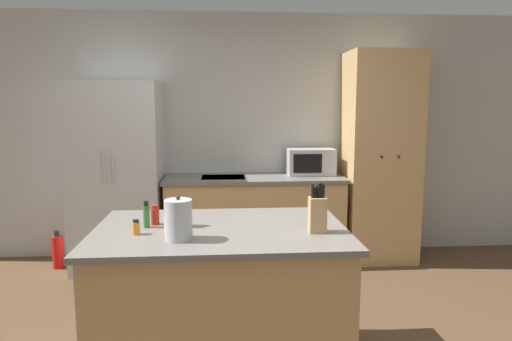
{
  "coord_description": "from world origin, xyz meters",
  "views": [
    {
      "loc": [
        -0.08,
        -2.64,
        1.64
      ],
      "look_at": [
        0.23,
        1.4,
        1.05
      ],
      "focal_mm": 32.0,
      "sensor_mm": 36.0,
      "label": 1
    }
  ],
  "objects": [
    {
      "name": "wall_back",
      "position": [
        0.0,
        2.33,
        1.3
      ],
      "size": [
        7.2,
        0.06,
        2.6
      ],
      "color": "#B2B2AD",
      "rests_on": "ground_plane"
    },
    {
      "name": "refrigerator",
      "position": [
        -1.12,
        1.96,
        0.93
      ],
      "size": [
        0.87,
        0.71,
        1.85
      ],
      "color": "#B7BABC",
      "rests_on": "ground_plane"
    },
    {
      "name": "back_counter",
      "position": [
        0.26,
        2.0,
        0.45
      ],
      "size": [
        1.84,
        0.64,
        0.9
      ],
      "color": "tan",
      "rests_on": "ground_plane"
    },
    {
      "name": "pantry_cabinet",
      "position": [
        1.57,
        2.0,
        1.09
      ],
      "size": [
        0.72,
        0.63,
        2.17
      ],
      "color": "tan",
      "rests_on": "ground_plane"
    },
    {
      "name": "kitchen_island",
      "position": [
        -0.09,
        0.01,
        0.46
      ],
      "size": [
        1.49,
        1.0,
        0.91
      ],
      "color": "tan",
      "rests_on": "ground_plane"
    },
    {
      "name": "microwave",
      "position": [
        0.86,
        2.11,
        1.04
      ],
      "size": [
        0.49,
        0.34,
        0.28
      ],
      "color": "#B2B5B7",
      "rests_on": "back_counter"
    },
    {
      "name": "knife_block",
      "position": [
        0.46,
        -0.13,
        1.02
      ],
      "size": [
        0.1,
        0.08,
        0.29
      ],
      "color": "tan",
      "rests_on": "kitchen_island"
    },
    {
      "name": "spice_bottle_tall_dark",
      "position": [
        -0.28,
        0.06,
        0.97
      ],
      "size": [
        0.04,
        0.04,
        0.13
      ],
      "color": "#B2281E",
      "rests_on": "kitchen_island"
    },
    {
      "name": "spice_bottle_short_red",
      "position": [
        -0.53,
        0.04,
        0.99
      ],
      "size": [
        0.04,
        0.04,
        0.16
      ],
      "color": "#337033",
      "rests_on": "kitchen_island"
    },
    {
      "name": "spice_bottle_amber_oil",
      "position": [
        -0.49,
        0.11,
        0.97
      ],
      "size": [
        0.05,
        0.05,
        0.12
      ],
      "color": "#B2281E",
      "rests_on": "kitchen_island"
    },
    {
      "name": "spice_bottle_green_herb",
      "position": [
        -0.39,
        -0.09,
        0.96
      ],
      "size": [
        0.04,
        0.04,
        0.11
      ],
      "color": "beige",
      "rests_on": "kitchen_island"
    },
    {
      "name": "spice_bottle_pale_salt",
      "position": [
        -0.56,
        -0.1,
        0.95
      ],
      "size": [
        0.04,
        0.04,
        0.09
      ],
      "color": "orange",
      "rests_on": "kitchen_island"
    },
    {
      "name": "spice_bottle_orange_cap",
      "position": [
        -0.35,
        0.04,
        0.99
      ],
      "size": [
        0.05,
        0.05,
        0.17
      ],
      "color": "gold",
      "rests_on": "kitchen_island"
    },
    {
      "name": "kettle",
      "position": [
        -0.31,
        -0.22,
        1.02
      ],
      "size": [
        0.15,
        0.15,
        0.24
      ],
      "color": "#B2B5B7",
      "rests_on": "kitchen_island"
    },
    {
      "name": "fire_extinguisher",
      "position": [
        -1.74,
        1.93,
        0.17
      ],
      "size": [
        0.11,
        0.11,
        0.39
      ],
      "color": "red",
      "rests_on": "ground_plane"
    }
  ]
}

